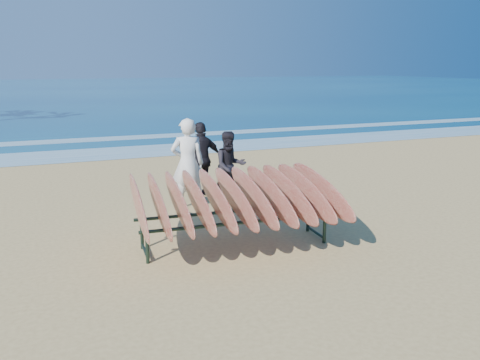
% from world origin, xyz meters
% --- Properties ---
extents(ground, '(120.00, 120.00, 0.00)m').
position_xyz_m(ground, '(0.00, 0.00, 0.00)').
color(ground, tan).
rests_on(ground, ground).
extents(ocean, '(160.00, 160.00, 0.00)m').
position_xyz_m(ocean, '(0.00, 55.00, 0.01)').
color(ocean, navy).
rests_on(ocean, ground).
extents(foam_near, '(160.00, 160.00, 0.00)m').
position_xyz_m(foam_near, '(0.00, 10.00, 0.01)').
color(foam_near, white).
rests_on(foam_near, ground).
extents(foam_far, '(160.00, 160.00, 0.00)m').
position_xyz_m(foam_far, '(0.00, 13.50, 0.01)').
color(foam_far, white).
rests_on(foam_far, ground).
extents(surfboard_rack, '(3.34, 2.71, 1.28)m').
position_xyz_m(surfboard_rack, '(-0.36, 0.13, 0.83)').
color(surfboard_rack, black).
rests_on(surfboard_rack, ground).
extents(person_white, '(0.77, 0.59, 1.88)m').
position_xyz_m(person_white, '(-0.41, 2.68, 0.94)').
color(person_white, silver).
rests_on(person_white, ground).
extents(person_dark_a, '(0.74, 0.58, 1.53)m').
position_xyz_m(person_dark_a, '(0.61, 2.90, 0.76)').
color(person_dark_a, black).
rests_on(person_dark_a, ground).
extents(person_dark_b, '(1.04, 0.55, 1.69)m').
position_xyz_m(person_dark_b, '(0.15, 3.49, 0.85)').
color(person_dark_b, black).
rests_on(person_dark_b, ground).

